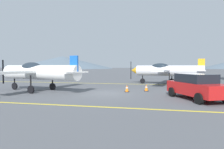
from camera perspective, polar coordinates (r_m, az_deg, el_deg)
ground_plane at (r=15.17m, az=-2.15°, el=-5.53°), size 400.00×400.00×0.00m
apron_line_near at (r=10.58m, az=-8.84°, el=-9.06°), size 80.00×0.16×0.01m
apron_line_far at (r=23.17m, az=2.94°, el=-2.74°), size 80.00×0.16×0.01m
airplane_near at (r=17.44m, az=-20.96°, el=0.73°), size 8.48×9.66×2.90m
airplane_mid at (r=23.35m, az=15.44°, el=1.22°), size 8.47×9.68×2.90m
car_sedan at (r=13.50m, az=23.42°, el=-3.13°), size 3.48×4.66×1.62m
traffic_cone_front at (r=16.03m, az=4.37°, el=-4.07°), size 0.36×0.36×0.59m
traffic_cone_side at (r=16.74m, az=9.98°, el=-3.82°), size 0.36×0.36×0.59m
hill_left at (r=168.20m, az=-14.22°, el=3.45°), size 84.54×84.54×10.20m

